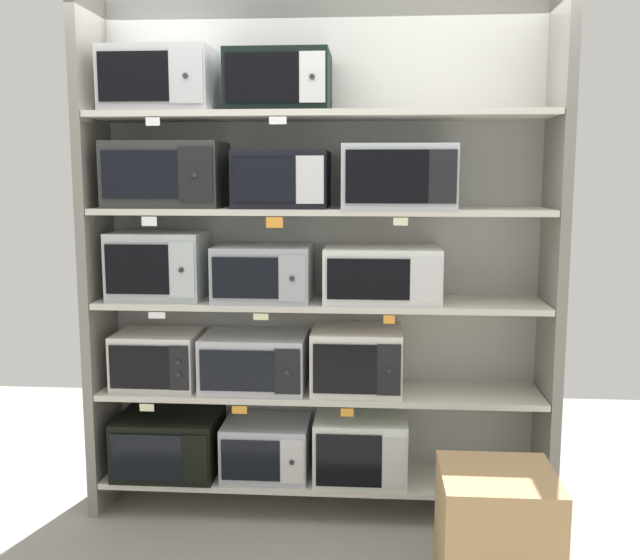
{
  "coord_description": "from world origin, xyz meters",
  "views": [
    {
      "loc": [
        0.26,
        -3.59,
        1.72
      ],
      "look_at": [
        0.0,
        0.0,
        1.2
      ],
      "focal_mm": 41.05,
      "sensor_mm": 36.0,
      "label": 1
    }
  ],
  "objects_px": {
    "microwave_3": "(158,359)",
    "microwave_6": "(159,265)",
    "microwave_0": "(170,442)",
    "microwave_10": "(282,179)",
    "microwave_1": "(267,447)",
    "microwave_11": "(398,176)",
    "microwave_2": "(361,446)",
    "microwave_7": "(264,272)",
    "microwave_8": "(382,274)",
    "microwave_9": "(166,175)",
    "microwave_13": "(279,82)",
    "microwave_12": "(160,81)",
    "microwave_5": "(357,360)",
    "microwave_4": "(255,361)",
    "shipping_carton": "(496,535)"
  },
  "relations": [
    {
      "from": "microwave_0",
      "to": "microwave_9",
      "type": "xyz_separation_m",
      "value": [
        0.03,
        0.0,
        1.39
      ]
    },
    {
      "from": "microwave_7",
      "to": "shipping_carton",
      "type": "xyz_separation_m",
      "value": [
        1.05,
        -0.75,
        -0.97
      ]
    },
    {
      "from": "microwave_3",
      "to": "microwave_9",
      "type": "distance_m",
      "value": 0.94
    },
    {
      "from": "microwave_11",
      "to": "microwave_12",
      "type": "bearing_deg",
      "value": 179.99
    },
    {
      "from": "microwave_8",
      "to": "microwave_13",
      "type": "xyz_separation_m",
      "value": [
        -0.51,
        -0.0,
        0.93
      ]
    },
    {
      "from": "microwave_11",
      "to": "microwave_12",
      "type": "height_order",
      "value": "microwave_12"
    },
    {
      "from": "microwave_2",
      "to": "microwave_12",
      "type": "bearing_deg",
      "value": 179.98
    },
    {
      "from": "microwave_0",
      "to": "microwave_12",
      "type": "height_order",
      "value": "microwave_12"
    },
    {
      "from": "microwave_4",
      "to": "microwave_6",
      "type": "height_order",
      "value": "microwave_6"
    },
    {
      "from": "microwave_3",
      "to": "microwave_5",
      "type": "distance_m",
      "value": 1.02
    },
    {
      "from": "shipping_carton",
      "to": "microwave_7",
      "type": "bearing_deg",
      "value": 144.59
    },
    {
      "from": "microwave_3",
      "to": "microwave_6",
      "type": "height_order",
      "value": "microwave_6"
    },
    {
      "from": "microwave_1",
      "to": "microwave_4",
      "type": "xyz_separation_m",
      "value": [
        -0.06,
        0.0,
        0.46
      ]
    },
    {
      "from": "microwave_10",
      "to": "microwave_3",
      "type": "bearing_deg",
      "value": -179.98
    },
    {
      "from": "microwave_6",
      "to": "microwave_10",
      "type": "distance_m",
      "value": 0.76
    },
    {
      "from": "microwave_0",
      "to": "microwave_10",
      "type": "relative_size",
      "value": 1.15
    },
    {
      "from": "microwave_3",
      "to": "microwave_12",
      "type": "bearing_deg",
      "value": 0.27
    },
    {
      "from": "microwave_11",
      "to": "microwave_4",
      "type": "bearing_deg",
      "value": 179.98
    },
    {
      "from": "microwave_10",
      "to": "shipping_carton",
      "type": "height_order",
      "value": "microwave_10"
    },
    {
      "from": "microwave_1",
      "to": "microwave_8",
      "type": "bearing_deg",
      "value": 0.01
    },
    {
      "from": "microwave_3",
      "to": "microwave_13",
      "type": "height_order",
      "value": "microwave_13"
    },
    {
      "from": "microwave_3",
      "to": "microwave_9",
      "type": "height_order",
      "value": "microwave_9"
    },
    {
      "from": "microwave_0",
      "to": "microwave_8",
      "type": "bearing_deg",
      "value": 0.01
    },
    {
      "from": "microwave_3",
      "to": "microwave_1",
      "type": "bearing_deg",
      "value": 0.02
    },
    {
      "from": "microwave_2",
      "to": "microwave_7",
      "type": "xyz_separation_m",
      "value": [
        -0.49,
        0.0,
        0.89
      ]
    },
    {
      "from": "microwave_0",
      "to": "microwave_1",
      "type": "distance_m",
      "value": 0.51
    },
    {
      "from": "microwave_6",
      "to": "microwave_11",
      "type": "distance_m",
      "value": 1.27
    },
    {
      "from": "microwave_7",
      "to": "microwave_12",
      "type": "distance_m",
      "value": 1.06
    },
    {
      "from": "microwave_0",
      "to": "microwave_3",
      "type": "relative_size",
      "value": 1.23
    },
    {
      "from": "microwave_6",
      "to": "microwave_9",
      "type": "distance_m",
      "value": 0.45
    },
    {
      "from": "microwave_4",
      "to": "microwave_13",
      "type": "bearing_deg",
      "value": -0.1
    },
    {
      "from": "microwave_5",
      "to": "microwave_7",
      "type": "bearing_deg",
      "value": 179.97
    },
    {
      "from": "microwave_7",
      "to": "microwave_9",
      "type": "xyz_separation_m",
      "value": [
        -0.48,
        0.0,
        0.48
      ]
    },
    {
      "from": "microwave_0",
      "to": "microwave_12",
      "type": "bearing_deg",
      "value": 1.88
    },
    {
      "from": "microwave_12",
      "to": "microwave_8",
      "type": "bearing_deg",
      "value": 0.0
    },
    {
      "from": "microwave_7",
      "to": "microwave_11",
      "type": "xyz_separation_m",
      "value": [
        0.66,
        -0.0,
        0.47
      ]
    },
    {
      "from": "microwave_6",
      "to": "microwave_13",
      "type": "xyz_separation_m",
      "value": [
        0.62,
        -0.0,
        0.89
      ]
    },
    {
      "from": "microwave_3",
      "to": "microwave_7",
      "type": "relative_size",
      "value": 0.89
    },
    {
      "from": "microwave_10",
      "to": "microwave_12",
      "type": "bearing_deg",
      "value": -180.0
    },
    {
      "from": "microwave_1",
      "to": "microwave_11",
      "type": "bearing_deg",
      "value": -0.02
    },
    {
      "from": "shipping_carton",
      "to": "microwave_3",
      "type": "bearing_deg",
      "value": 155.05
    },
    {
      "from": "microwave_2",
      "to": "microwave_8",
      "type": "xyz_separation_m",
      "value": [
        0.1,
        0.0,
        0.89
      ]
    },
    {
      "from": "microwave_3",
      "to": "microwave_10",
      "type": "xyz_separation_m",
      "value": [
        0.65,
        0.0,
        0.92
      ]
    },
    {
      "from": "microwave_7",
      "to": "microwave_8",
      "type": "distance_m",
      "value": 0.59
    },
    {
      "from": "microwave_8",
      "to": "microwave_5",
      "type": "bearing_deg",
      "value": -179.89
    },
    {
      "from": "microwave_8",
      "to": "microwave_10",
      "type": "xyz_separation_m",
      "value": [
        -0.49,
        -0.0,
        0.46
      ]
    },
    {
      "from": "microwave_0",
      "to": "microwave_2",
      "type": "relative_size",
      "value": 1.11
    },
    {
      "from": "microwave_5",
      "to": "microwave_10",
      "type": "height_order",
      "value": "microwave_10"
    },
    {
      "from": "microwave_6",
      "to": "microwave_2",
      "type": "bearing_deg",
      "value": -0.02
    },
    {
      "from": "microwave_13",
      "to": "microwave_2",
      "type": "bearing_deg",
      "value": -0.01
    }
  ]
}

